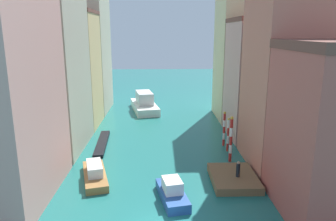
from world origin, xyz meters
TOP-DOWN VIEW (x-y plane):
  - ground_plane at (0.00, 24.50)m, footprint 154.00×154.00m
  - building_left_1 at (-12.88, 17.33)m, footprint 7.47×11.02m
  - building_left_2 at (-12.88, 27.03)m, footprint 7.47×8.29m
  - building_left_3 at (-12.88, 36.62)m, footprint 7.47×10.46m
  - building_right_0 at (12.88, 2.48)m, footprint 7.47×9.27m
  - building_right_1 at (12.88, 11.84)m, footprint 7.47×9.58m
  - building_right_2 at (12.88, 21.62)m, footprint 7.47×9.29m
  - building_right_3 at (12.88, 31.24)m, footprint 7.47×9.49m
  - waterfront_dock at (6.83, 7.65)m, footprint 4.17×5.66m
  - person_on_dock at (7.11, 7.23)m, footprint 0.36×0.36m
  - mooring_pole_0 at (7.53, 12.48)m, footprint 0.35×0.35m
  - mooring_pole_1 at (7.89, 15.58)m, footprint 0.27×0.27m
  - mooring_pole_2 at (7.80, 17.48)m, footprint 0.31×0.31m
  - vaporetto_white at (-2.83, 35.88)m, footprint 5.71×10.74m
  - gondola_black at (-7.30, 18.11)m, footprint 1.78×9.15m
  - motorboat_0 at (-6.28, 8.41)m, footprint 3.55×6.54m
  - motorboat_1 at (0.95, 4.49)m, footprint 2.85×5.37m

SIDE VIEW (x-z plane):
  - ground_plane at x=0.00m, z-range 0.00..0.00m
  - gondola_black at x=-7.30m, z-range 0.00..0.41m
  - waterfront_dock at x=6.83m, z-range 0.00..0.70m
  - motorboat_0 at x=-6.28m, z-range -0.22..1.41m
  - motorboat_1 at x=0.95m, z-range -0.25..1.56m
  - vaporetto_white at x=-2.83m, z-range -0.45..2.94m
  - person_on_dock at x=7.11m, z-range 0.65..2.15m
  - mooring_pole_1 at x=7.89m, z-range 0.04..4.08m
  - mooring_pole_2 at x=7.80m, z-range 0.05..4.38m
  - mooring_pole_0 at x=7.53m, z-range 0.05..5.12m
  - building_right_0 at x=12.88m, z-range 0.01..13.16m
  - building_right_2 at x=12.88m, z-range 0.01..15.46m
  - building_left_2 at x=-12.88m, z-range 0.01..16.71m
  - building_right_1 at x=12.88m, z-range 0.01..19.99m
  - building_left_1 at x=-12.88m, z-range 0.01..20.37m
  - building_left_3 at x=-12.88m, z-range 0.01..21.78m
  - building_right_3 at x=12.88m, z-range 0.01..22.33m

